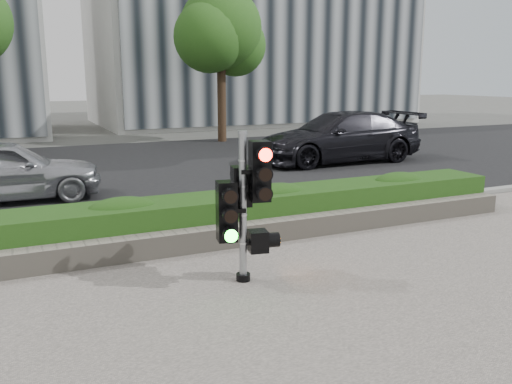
# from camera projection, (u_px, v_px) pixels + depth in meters

# --- Properties ---
(ground) EXTENTS (120.00, 120.00, 0.00)m
(ground) POSITION_uv_depth(u_px,v_px,m) (261.00, 293.00, 6.84)
(ground) COLOR #51514C
(ground) RESTS_ON ground
(road) EXTENTS (60.00, 13.00, 0.02)m
(road) POSITION_uv_depth(u_px,v_px,m) (114.00, 171.00, 15.72)
(road) COLOR black
(road) RESTS_ON ground
(curb) EXTENTS (60.00, 0.25, 0.12)m
(curb) POSITION_uv_depth(u_px,v_px,m) (185.00, 227.00, 9.62)
(curb) COLOR gray
(curb) RESTS_ON ground
(stone_wall) EXTENTS (12.00, 0.32, 0.34)m
(stone_wall) POSITION_uv_depth(u_px,v_px,m) (209.00, 238.00, 8.48)
(stone_wall) COLOR gray
(stone_wall) RESTS_ON sidewalk
(hedge) EXTENTS (12.00, 1.00, 0.68)m
(hedge) POSITION_uv_depth(u_px,v_px,m) (196.00, 218.00, 9.02)
(hedge) COLOR #3B7323
(hedge) RESTS_ON sidewalk
(building_right) EXTENTS (18.00, 10.00, 12.00)m
(building_right) POSITION_uv_depth(u_px,v_px,m) (249.00, 20.00, 32.30)
(building_right) COLOR #B7B7B2
(building_right) RESTS_ON ground
(tree_right) EXTENTS (4.10, 3.58, 6.53)m
(tree_right) POSITION_uv_depth(u_px,v_px,m) (220.00, 32.00, 21.96)
(tree_right) COLOR black
(tree_right) RESTS_ON ground
(traffic_signal) EXTENTS (0.72, 0.57, 1.99)m
(traffic_signal) POSITION_uv_depth(u_px,v_px,m) (244.00, 199.00, 7.00)
(traffic_signal) COLOR black
(traffic_signal) RESTS_ON sidewalk
(car_silver) EXTENTS (4.05, 1.68, 1.37)m
(car_silver) POSITION_uv_depth(u_px,v_px,m) (4.00, 170.00, 11.67)
(car_silver) COLOR #ABACB2
(car_silver) RESTS_ON road
(car_dark) EXTENTS (5.48, 2.26, 1.59)m
(car_dark) POSITION_uv_depth(u_px,v_px,m) (339.00, 137.00, 17.17)
(car_dark) COLOR black
(car_dark) RESTS_ON road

